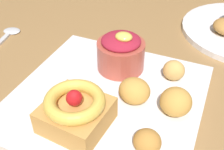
{
  "coord_description": "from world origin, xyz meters",
  "views": [
    {
      "loc": [
        0.19,
        -0.4,
        1.05
      ],
      "look_at": [
        0.05,
        -0.08,
        0.77
      ],
      "focal_mm": 44.68,
      "sensor_mm": 36.0,
      "label": 1
    }
  ],
  "objects_px": {
    "berry_ramekin": "(121,52)",
    "fritter_extra": "(176,102)",
    "fritter_middle": "(147,142)",
    "fritter_back": "(174,70)",
    "fritter_front": "(134,91)",
    "cake_slice": "(76,111)",
    "front_plate": "(107,98)",
    "spoon": "(6,37)"
  },
  "relations": [
    {
      "from": "fritter_front",
      "to": "fritter_extra",
      "type": "distance_m",
      "value": 0.06
    },
    {
      "from": "berry_ramekin",
      "to": "spoon",
      "type": "bearing_deg",
      "value": 176.62
    },
    {
      "from": "front_plate",
      "to": "fritter_front",
      "type": "distance_m",
      "value": 0.05
    },
    {
      "from": "fritter_front",
      "to": "fritter_middle",
      "type": "bearing_deg",
      "value": -60.29
    },
    {
      "from": "fritter_front",
      "to": "spoon",
      "type": "height_order",
      "value": "fritter_front"
    },
    {
      "from": "fritter_back",
      "to": "spoon",
      "type": "xyz_separation_m",
      "value": [
        -0.38,
        0.01,
        -0.03
      ]
    },
    {
      "from": "berry_ramekin",
      "to": "front_plate",
      "type": "bearing_deg",
      "value": -83.54
    },
    {
      "from": "fritter_middle",
      "to": "fritter_back",
      "type": "height_order",
      "value": "same"
    },
    {
      "from": "fritter_middle",
      "to": "front_plate",
      "type": "bearing_deg",
      "value": 139.86
    },
    {
      "from": "fritter_front",
      "to": "fritter_extra",
      "type": "height_order",
      "value": "fritter_extra"
    },
    {
      "from": "berry_ramekin",
      "to": "fritter_back",
      "type": "bearing_deg",
      "value": 3.14
    },
    {
      "from": "front_plate",
      "to": "fritter_extra",
      "type": "distance_m",
      "value": 0.11
    },
    {
      "from": "fritter_extra",
      "to": "spoon",
      "type": "relative_size",
      "value": 0.38
    },
    {
      "from": "front_plate",
      "to": "spoon",
      "type": "bearing_deg",
      "value": 161.49
    },
    {
      "from": "fritter_front",
      "to": "berry_ramekin",
      "type": "bearing_deg",
      "value": 125.35
    },
    {
      "from": "spoon",
      "to": "fritter_back",
      "type": "bearing_deg",
      "value": -102.65
    },
    {
      "from": "fritter_extra",
      "to": "spoon",
      "type": "distance_m",
      "value": 0.41
    },
    {
      "from": "berry_ramekin",
      "to": "fritter_extra",
      "type": "bearing_deg",
      "value": -32.3
    },
    {
      "from": "fritter_front",
      "to": "spoon",
      "type": "distance_m",
      "value": 0.35
    },
    {
      "from": "front_plate",
      "to": "fritter_middle",
      "type": "height_order",
      "value": "fritter_middle"
    },
    {
      "from": "fritter_extra",
      "to": "cake_slice",
      "type": "bearing_deg",
      "value": -147.06
    },
    {
      "from": "cake_slice",
      "to": "front_plate",
      "type": "bearing_deg",
      "value": 78.55
    },
    {
      "from": "front_plate",
      "to": "fritter_extra",
      "type": "xyz_separation_m",
      "value": [
        0.11,
        0.01,
        0.03
      ]
    },
    {
      "from": "fritter_middle",
      "to": "fritter_extra",
      "type": "relative_size",
      "value": 0.78
    },
    {
      "from": "fritter_front",
      "to": "cake_slice",
      "type": "bearing_deg",
      "value": -126.42
    },
    {
      "from": "front_plate",
      "to": "cake_slice",
      "type": "distance_m",
      "value": 0.08
    },
    {
      "from": "front_plate",
      "to": "spoon",
      "type": "xyz_separation_m",
      "value": [
        -0.29,
        0.1,
        -0.0
      ]
    },
    {
      "from": "berry_ramekin",
      "to": "fritter_middle",
      "type": "height_order",
      "value": "berry_ramekin"
    },
    {
      "from": "fritter_back",
      "to": "front_plate",
      "type": "bearing_deg",
      "value": -135.23
    },
    {
      "from": "front_plate",
      "to": "fritter_back",
      "type": "distance_m",
      "value": 0.12
    },
    {
      "from": "cake_slice",
      "to": "berry_ramekin",
      "type": "xyz_separation_m",
      "value": [
        0.01,
        0.15,
        0.01
      ]
    },
    {
      "from": "cake_slice",
      "to": "fritter_back",
      "type": "bearing_deg",
      "value": 57.46
    },
    {
      "from": "front_plate",
      "to": "cake_slice",
      "type": "height_order",
      "value": "cake_slice"
    },
    {
      "from": "berry_ramekin",
      "to": "fritter_back",
      "type": "relative_size",
      "value": 2.25
    },
    {
      "from": "berry_ramekin",
      "to": "fritter_middle",
      "type": "relative_size",
      "value": 2.3
    },
    {
      "from": "fritter_back",
      "to": "spoon",
      "type": "distance_m",
      "value": 0.38
    },
    {
      "from": "fritter_extra",
      "to": "berry_ramekin",
      "type": "bearing_deg",
      "value": 147.7
    },
    {
      "from": "cake_slice",
      "to": "berry_ramekin",
      "type": "bearing_deg",
      "value": 87.9
    },
    {
      "from": "berry_ramekin",
      "to": "fritter_back",
      "type": "height_order",
      "value": "berry_ramekin"
    },
    {
      "from": "fritter_middle",
      "to": "fritter_back",
      "type": "bearing_deg",
      "value": 91.55
    },
    {
      "from": "front_plate",
      "to": "cake_slice",
      "type": "xyz_separation_m",
      "value": [
        -0.01,
        -0.07,
        0.03
      ]
    },
    {
      "from": "cake_slice",
      "to": "fritter_extra",
      "type": "bearing_deg",
      "value": 32.94
    }
  ]
}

